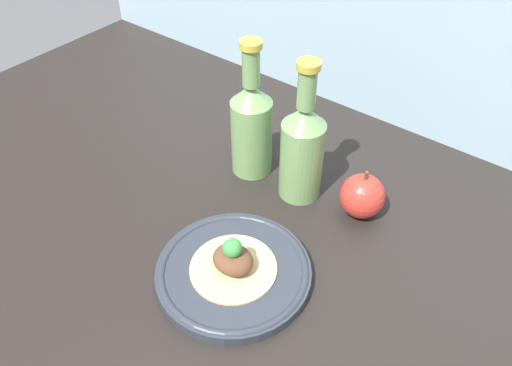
% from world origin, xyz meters
% --- Properties ---
extents(ground_plane, '(1.80, 1.10, 0.04)m').
position_xyz_m(ground_plane, '(0.00, 0.00, -0.02)').
color(ground_plane, black).
extents(plate, '(0.25, 0.25, 0.02)m').
position_xyz_m(plate, '(-0.00, -0.03, 0.01)').
color(plate, '#2D333D').
rests_on(plate, ground_plane).
extents(plated_food, '(0.14, 0.14, 0.07)m').
position_xyz_m(plated_food, '(-0.00, -0.03, 0.04)').
color(plated_food, '#D6BC7F').
rests_on(plated_food, plate).
extents(cider_bottle_left, '(0.08, 0.08, 0.28)m').
position_xyz_m(cider_bottle_left, '(-0.15, 0.21, 0.11)').
color(cider_bottle_left, '#729E5B').
rests_on(cider_bottle_left, ground_plane).
extents(cider_bottle_right, '(0.08, 0.08, 0.28)m').
position_xyz_m(cider_bottle_right, '(-0.03, 0.21, 0.11)').
color(cider_bottle_right, '#729E5B').
rests_on(cider_bottle_right, ground_plane).
extents(apple, '(0.08, 0.08, 0.10)m').
position_xyz_m(apple, '(0.09, 0.23, 0.04)').
color(apple, red).
rests_on(apple, ground_plane).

